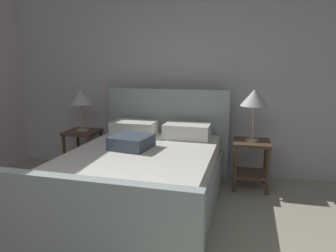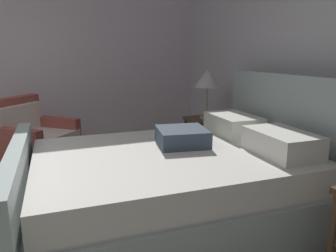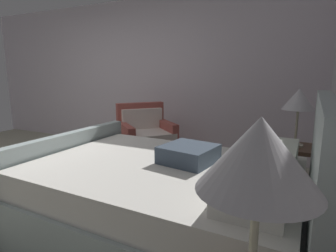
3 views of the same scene
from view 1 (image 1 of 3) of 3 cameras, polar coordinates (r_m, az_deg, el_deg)
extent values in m
cube|color=silver|center=(4.38, 0.82, 8.47)|extent=(4.99, 0.12, 2.60)
cube|color=#A2B2B0|center=(3.35, -5.21, -11.93)|extent=(1.62, 2.15, 0.40)
cube|color=#A2B2B0|center=(4.23, -0.20, -1.20)|extent=(1.68, 0.15, 1.20)
cube|color=#A2B2B0|center=(2.37, -14.88, -17.89)|extent=(1.68, 0.15, 0.76)
cube|color=silver|center=(3.24, -5.31, -6.89)|extent=(1.54, 2.09, 0.22)
cube|color=silver|center=(4.01, -6.29, -0.37)|extent=(0.57, 0.38, 0.18)
cube|color=white|center=(3.81, 3.61, -0.93)|extent=(0.57, 0.38, 0.18)
cube|color=#3D4B5B|center=(3.38, -6.79, -2.95)|extent=(0.46, 0.46, 0.14)
cube|color=brown|center=(3.90, 15.31, -3.00)|extent=(0.44, 0.44, 0.04)
cube|color=brown|center=(4.02, 15.01, -8.53)|extent=(0.40, 0.40, 0.02)
cylinder|color=brown|center=(3.80, 12.28, -7.96)|extent=(0.04, 0.04, 0.56)
cylinder|color=brown|center=(3.82, 18.05, -8.18)|extent=(0.04, 0.04, 0.56)
cylinder|color=brown|center=(4.16, 12.38, -6.25)|extent=(0.04, 0.04, 0.56)
cylinder|color=brown|center=(4.18, 17.63, -6.46)|extent=(0.04, 0.04, 0.56)
cylinder|color=#B7B293|center=(3.89, 15.34, -2.57)|extent=(0.16, 0.16, 0.02)
cylinder|color=#B7B293|center=(3.85, 15.51, 0.57)|extent=(0.02, 0.02, 0.41)
cone|color=silver|center=(3.81, 15.76, 5.11)|extent=(0.33, 0.33, 0.20)
cube|color=brown|center=(4.51, -15.62, -1.09)|extent=(0.44, 0.44, 0.04)
cube|color=brown|center=(4.61, -15.35, -5.95)|extent=(0.40, 0.40, 0.02)
cylinder|color=brown|center=(4.52, -18.69, -5.18)|extent=(0.04, 0.04, 0.56)
cylinder|color=brown|center=(4.33, -14.39, -5.63)|extent=(0.04, 0.04, 0.56)
cylinder|color=brown|center=(4.83, -16.34, -3.97)|extent=(0.04, 0.04, 0.56)
cylinder|color=brown|center=(4.66, -12.25, -4.33)|extent=(0.04, 0.04, 0.56)
cylinder|color=#B7B293|center=(4.50, -15.64, -0.72)|extent=(0.16, 0.16, 0.02)
cylinder|color=#B7B293|center=(4.47, -15.77, 1.66)|extent=(0.02, 0.02, 0.36)
cone|color=silver|center=(4.43, -15.97, 5.31)|extent=(0.32, 0.32, 0.21)
camera|label=2|loc=(2.38, 44.98, 4.44)|focal=34.15mm
camera|label=3|loc=(3.97, 26.37, 7.60)|focal=29.31mm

